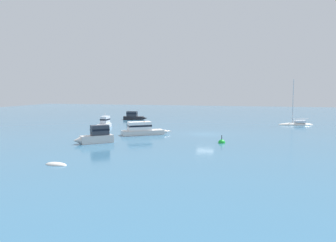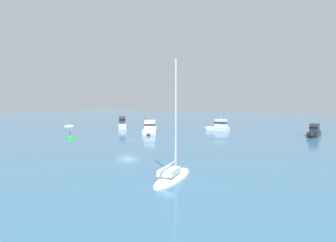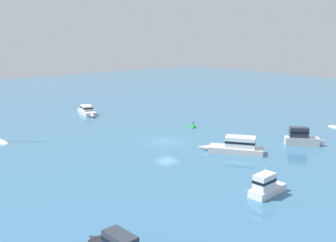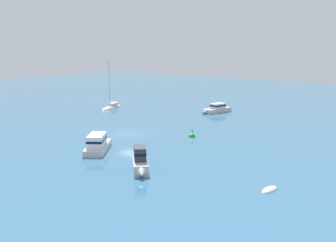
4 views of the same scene
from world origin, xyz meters
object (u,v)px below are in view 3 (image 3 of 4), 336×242
skiff (335,127)px  launch (303,138)px  channel_buoy (193,128)px  powerboat (87,111)px  launch_1 (237,146)px  launch_3 (267,186)px

skiff → launch: bearing=-76.5°
launch → skiff: launch is taller
skiff → channel_buoy: bearing=-125.7°
launch → powerboat: size_ratio=0.66×
launch_1 → channel_buoy: launch_1 is taller
launch_3 → launch: bearing=18.7°
skiff → launch_1: launch_1 is taller
skiff → powerboat: size_ratio=0.32×
launch → launch_3: size_ratio=0.95×
powerboat → launch_1: bearing=17.6°
launch → skiff: (11.47, 2.03, -0.87)m
launch_3 → channel_buoy: size_ratio=3.31×
launch → launch_1: (-8.32, 2.96, -0.09)m
launch → launch_3: launch_3 is taller
launch_1 → powerboat: (-2.46, 29.40, -0.21)m
launch_1 → channel_buoy: bearing=-54.8°
launch_1 → launch_3: bearing=108.5°
launch → skiff: size_ratio=2.04×
launch_3 → powerboat: bearing=79.9°
skiff → powerboat: powerboat is taller
channel_buoy → launch_1: bearing=-110.6°
skiff → launch_3: (-26.77, -8.25, 0.76)m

